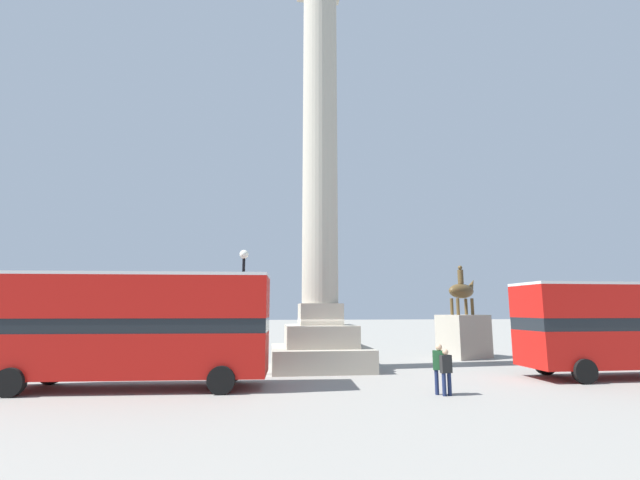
% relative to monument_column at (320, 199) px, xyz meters
% --- Properties ---
extents(ground_plane, '(200.00, 200.00, 0.00)m').
position_rel_monument_column_xyz_m(ground_plane, '(0.00, 0.00, -8.91)').
color(ground_plane, gray).
extents(monument_column, '(4.94, 4.94, 23.94)m').
position_rel_monument_column_xyz_m(monument_column, '(0.00, 0.00, 0.00)').
color(monument_column, '#ADA593').
rests_on(monument_column, ground_plane).
extents(bus_a, '(10.44, 3.30, 4.39)m').
position_rel_monument_column_xyz_m(bus_a, '(-7.86, -4.78, -6.49)').
color(bus_a, '#B7140F').
rests_on(bus_a, ground_plane).
extents(bus_b, '(10.62, 2.86, 4.18)m').
position_rel_monument_column_xyz_m(bus_b, '(13.89, -4.54, -6.60)').
color(bus_b, '#B7140F').
rests_on(bus_b, ground_plane).
extents(equestrian_statue, '(3.43, 2.99, 5.78)m').
position_rel_monument_column_xyz_m(equestrian_statue, '(9.55, 3.71, -7.23)').
color(equestrian_statue, '#ADA593').
rests_on(equestrian_statue, ground_plane).
extents(street_lamp, '(0.43, 0.43, 5.83)m').
position_rel_monument_column_xyz_m(street_lamp, '(-3.90, -1.73, -5.59)').
color(street_lamp, black).
rests_on(street_lamp, ground_plane).
extents(pedestrian_near_lamp, '(0.50, 0.36, 1.77)m').
position_rel_monument_column_xyz_m(pedestrian_near_lamp, '(3.46, -7.25, -7.91)').
color(pedestrian_near_lamp, '#192347').
rests_on(pedestrian_near_lamp, ground_plane).
extents(pedestrian_by_plinth, '(0.45, 0.26, 1.60)m').
position_rel_monument_column_xyz_m(pedestrian_by_plinth, '(3.62, -7.43, -8.04)').
color(pedestrian_by_plinth, '#192347').
rests_on(pedestrian_by_plinth, ground_plane).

